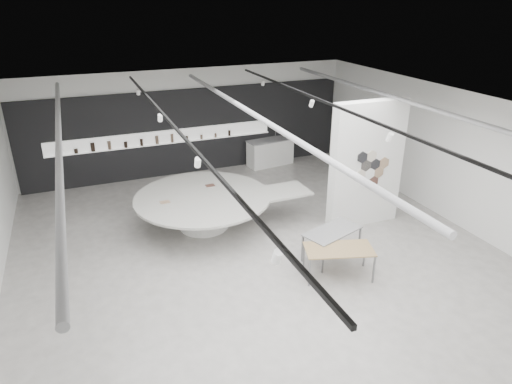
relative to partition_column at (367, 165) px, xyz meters
name	(u,v)px	position (x,y,z in m)	size (l,w,h in m)	color
room	(262,188)	(-3.59, -1.00, 0.27)	(12.02, 14.02, 3.82)	#AAA6A0
back_wall_display	(189,132)	(-3.59, 5.94, -0.26)	(11.80, 0.27, 3.10)	black
partition_column	(367,165)	(0.00, 0.00, 0.00)	(2.20, 0.38, 3.60)	white
display_island	(206,206)	(-4.28, 1.44, -1.16)	(4.96, 3.91, 0.98)	white
sample_table_wood	(339,251)	(-2.11, -2.14, -1.11)	(1.74, 1.22, 0.74)	#97794E
sample_table_stone	(332,233)	(-1.82, -1.35, -1.10)	(1.66, 1.19, 0.77)	gray
kitchen_counter	(270,152)	(-0.51, 5.51, -1.29)	(1.88, 0.94, 1.42)	white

